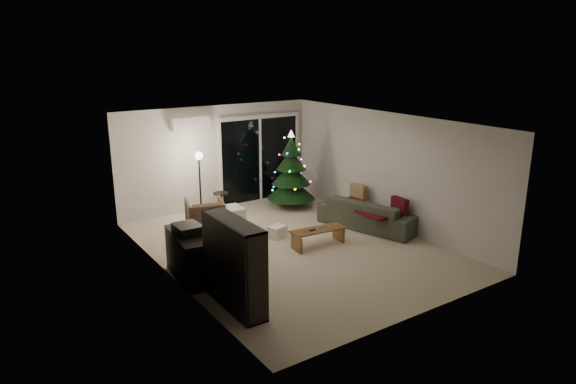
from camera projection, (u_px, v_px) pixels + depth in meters
name	position (u px, v px, depth m)	size (l,w,h in m)	color
room	(271.00, 179.00, 11.34)	(6.50, 7.51, 2.60)	beige
bookshelf	(224.00, 267.00, 7.59)	(0.35, 1.39, 1.39)	black
media_cabinet	(189.00, 256.00, 8.72)	(0.48, 1.28, 0.80)	black
stereo	(188.00, 229.00, 8.58)	(0.40, 0.48, 0.17)	black
armchair	(205.00, 216.00, 10.92)	(0.77, 0.79, 0.72)	#3E3127
ottoman	(229.00, 219.00, 11.07)	(0.56, 0.56, 0.50)	silver
cardboard_box_a	(210.00, 246.00, 9.86)	(0.37, 0.28, 0.26)	white
cardboard_box_b	(277.00, 232.00, 10.66)	(0.36, 0.27, 0.25)	white
side_table	(221.00, 202.00, 12.37)	(0.37, 0.37, 0.46)	black
floor_lamp	(200.00, 188.00, 11.54)	(0.25, 0.25, 1.53)	black
sofa	(369.00, 213.00, 11.21)	(2.20, 0.86, 0.64)	#4F5742
sofa_throw	(366.00, 208.00, 11.12)	(0.69, 1.58, 0.05)	#520C13
cushion_a	(358.00, 193.00, 11.79)	(0.13, 0.42, 0.42)	#92794E
cushion_b	(399.00, 208.00, 10.75)	(0.13, 0.42, 0.42)	#520C13
coffee_table	(318.00, 237.00, 10.20)	(1.11, 0.39, 0.35)	brown
remote_a	(312.00, 230.00, 10.07)	(0.14, 0.04, 0.02)	black
remote_b	(321.00, 227.00, 10.25)	(0.13, 0.04, 0.02)	slate
christmas_tree	(291.00, 169.00, 12.52)	(1.19, 1.19, 1.91)	#133915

